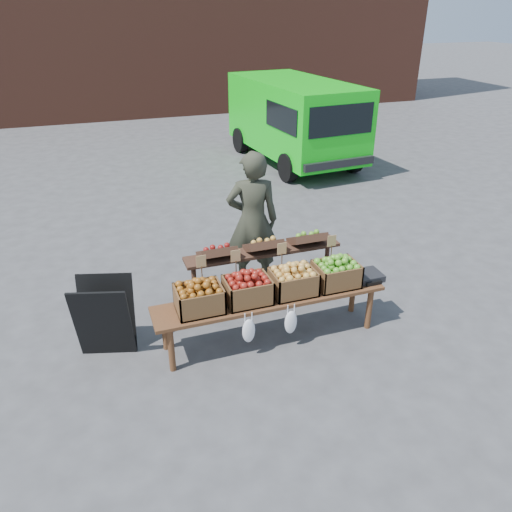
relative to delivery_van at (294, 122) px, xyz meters
name	(u,v)px	position (x,y,z in m)	size (l,w,h in m)	color
ground	(209,344)	(-3.89, -6.63, -0.97)	(80.00, 80.00, 0.00)	#48484A
delivery_van	(294,122)	(0.00, 0.00, 0.00)	(1.99, 4.33, 1.94)	#0BDA15
vendor	(253,221)	(-2.94, -5.44, -0.02)	(0.70, 0.46, 1.91)	#303325
chalkboard_sign	(105,318)	(-4.99, -6.39, -0.51)	(0.61, 0.34, 0.93)	black
back_table	(263,270)	(-2.99, -6.02, -0.45)	(2.10, 0.44, 1.04)	#3C2419
display_bench	(270,317)	(-3.17, -6.74, -0.69)	(2.70, 0.56, 0.57)	#54311A
crate_golden_apples	(199,299)	(-3.99, -6.74, -0.26)	(0.50, 0.40, 0.28)	#955620
crate_russet_pears	(248,290)	(-3.44, -6.74, -0.26)	(0.50, 0.40, 0.28)	maroon
crate_red_apples	(293,282)	(-2.89, -6.74, -0.26)	(0.50, 0.40, 0.28)	gold
crate_green_apples	(336,274)	(-2.34, -6.74, -0.26)	(0.50, 0.40, 0.28)	#519224
weighing_scale	(367,276)	(-1.92, -6.74, -0.36)	(0.34, 0.30, 0.08)	black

